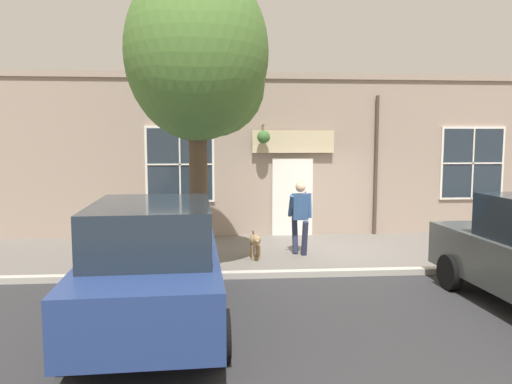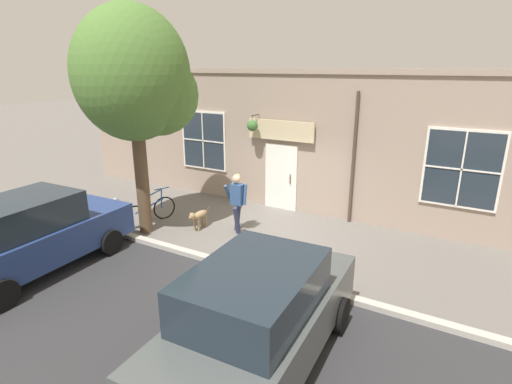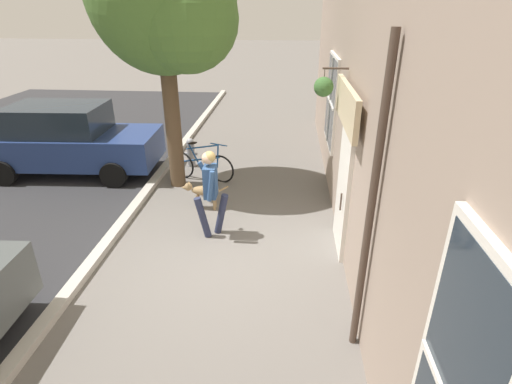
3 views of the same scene
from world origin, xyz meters
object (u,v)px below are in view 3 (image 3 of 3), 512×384
pedestrian_walking (210,186)px  leaning_bicycle (201,165)px  parked_car_nearest_curb (68,140)px  dog_on_leash (203,191)px  fire_hydrant (191,152)px

pedestrian_walking → leaning_bicycle: bearing=-74.0°
pedestrian_walking → parked_car_nearest_curb: bearing=-33.8°
dog_on_leash → fire_hydrant: (0.82, -2.40, -0.01)m
fire_hydrant → leaning_bicycle: bearing=117.8°
parked_car_nearest_curb → fire_hydrant: parked_car_nearest_curb is taller
leaning_bicycle → dog_on_leash: bearing=103.0°
dog_on_leash → leaning_bicycle: size_ratio=0.60×
dog_on_leash → leaning_bicycle: 1.56m
pedestrian_walking → leaning_bicycle: (0.73, -2.56, -0.62)m
pedestrian_walking → dog_on_leash: (0.38, -1.04, -0.60)m
dog_on_leash → leaning_bicycle: bearing=-77.0°
fire_hydrant → dog_on_leash: bearing=108.8°
dog_on_leash → fire_hydrant: fire_hydrant is taller
leaning_bicycle → parked_car_nearest_curb: bearing=-3.4°
leaning_bicycle → parked_car_nearest_curb: parked_car_nearest_curb is taller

